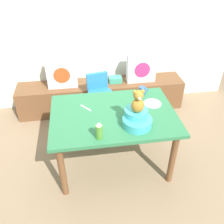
% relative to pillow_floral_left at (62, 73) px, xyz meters
% --- Properties ---
extents(ground_plane, '(8.00, 8.00, 0.00)m').
position_rel_pillow_floral_left_xyz_m(ground_plane, '(0.58, -1.21, -0.68)').
color(ground_plane, '#8C7256').
extents(back_wall, '(4.40, 0.10, 2.60)m').
position_rel_pillow_floral_left_xyz_m(back_wall, '(0.58, 0.29, 0.62)').
color(back_wall, silver).
rests_on(back_wall, ground_plane).
extents(window_bench, '(2.60, 0.44, 0.46)m').
position_rel_pillow_floral_left_xyz_m(window_bench, '(0.58, 0.02, -0.45)').
color(window_bench, brown).
rests_on(window_bench, ground_plane).
extents(pillow_floral_left, '(0.44, 0.15, 0.44)m').
position_rel_pillow_floral_left_xyz_m(pillow_floral_left, '(0.00, 0.00, 0.00)').
color(pillow_floral_left, silver).
rests_on(pillow_floral_left, window_bench).
extents(pillow_floral_right, '(0.44, 0.15, 0.44)m').
position_rel_pillow_floral_left_xyz_m(pillow_floral_right, '(1.21, 0.00, 0.00)').
color(pillow_floral_right, silver).
rests_on(pillow_floral_right, window_bench).
extents(book_stack, '(0.20, 0.14, 0.09)m').
position_rel_pillow_floral_left_xyz_m(book_stack, '(0.81, 0.02, -0.18)').
color(book_stack, teal).
rests_on(book_stack, window_bench).
extents(dining_table, '(1.37, 0.96, 0.74)m').
position_rel_pillow_floral_left_xyz_m(dining_table, '(0.58, -1.21, -0.04)').
color(dining_table, '#2D7247').
rests_on(dining_table, ground_plane).
extents(highchair, '(0.38, 0.49, 0.79)m').
position_rel_pillow_floral_left_xyz_m(highchair, '(0.52, -0.42, -0.16)').
color(highchair, '#2672B2').
rests_on(highchair, ground_plane).
extents(infant_seat_teal, '(0.30, 0.33, 0.16)m').
position_rel_pillow_floral_left_xyz_m(infant_seat_teal, '(0.79, -1.44, 0.13)').
color(infant_seat_teal, '#3DB0BB').
rests_on(infant_seat_teal, dining_table).
extents(teddy_bear, '(0.13, 0.12, 0.25)m').
position_rel_pillow_floral_left_xyz_m(teddy_bear, '(0.79, -1.44, 0.34)').
color(teddy_bear, '#A4762A').
rests_on(teddy_bear, infant_seat_teal).
extents(ketchup_bottle, '(0.07, 0.07, 0.18)m').
position_rel_pillow_floral_left_xyz_m(ketchup_bottle, '(0.39, -1.59, 0.15)').
color(ketchup_bottle, '#4C8C33').
rests_on(ketchup_bottle, dining_table).
extents(coffee_mug, '(0.12, 0.08, 0.09)m').
position_rel_pillow_floral_left_xyz_m(coffee_mug, '(1.00, -0.85, 0.11)').
color(coffee_mug, '#335999').
rests_on(coffee_mug, dining_table).
extents(dinner_plate_near, '(0.20, 0.20, 0.01)m').
position_rel_pillow_floral_left_xyz_m(dinner_plate_near, '(1.06, -1.09, 0.07)').
color(dinner_plate_near, white).
rests_on(dinner_plate_near, dining_table).
extents(table_fork, '(0.12, 0.14, 0.01)m').
position_rel_pillow_floral_left_xyz_m(table_fork, '(0.29, -1.06, 0.06)').
color(table_fork, silver).
rests_on(table_fork, dining_table).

